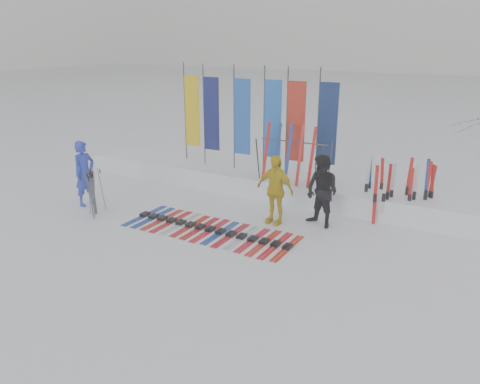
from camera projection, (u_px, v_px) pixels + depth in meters
The scene contains 10 objects.
ground at pixel (197, 253), 10.39m from camera, with size 120.00×120.00×0.00m, color white.
snow_bank at pixel (283, 186), 14.10m from camera, with size 14.00×1.60×0.60m, color white.
person_blue at pixel (85, 173), 13.13m from camera, with size 0.68×0.44×1.85m, color #2137C3.
person_black at pixel (322, 192), 11.61m from camera, with size 0.89×0.69×1.83m, color black.
person_yellow at pixel (275, 190), 11.82m from camera, with size 1.05×0.44×1.80m, color gold.
ski_row at pixel (210, 229), 11.58m from camera, with size 4.35×1.69×0.07m.
pole_cluster at pixel (93, 194), 12.43m from camera, with size 0.42×0.74×1.26m.
feather_flags at pixel (254, 118), 14.15m from camera, with size 5.29×0.28×3.20m.
ski_rack at pixel (293, 156), 13.21m from camera, with size 2.04×0.80×1.23m.
upright_skis at pixel (400, 191), 12.13m from camera, with size 1.70×1.14×1.68m.
Camera 1 is at (5.48, -7.75, 4.54)m, focal length 35.00 mm.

